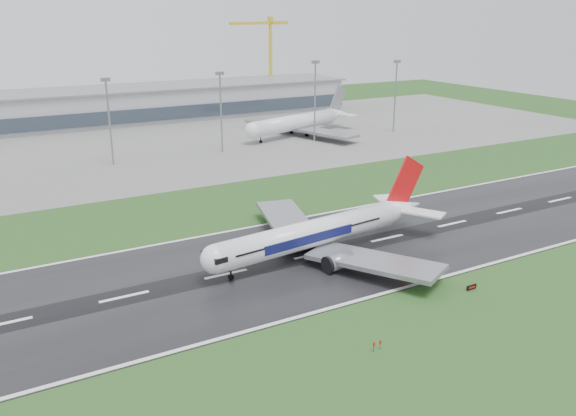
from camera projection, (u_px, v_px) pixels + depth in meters
ground at (312, 255)px, 124.37m from camera, size 520.00×520.00×0.00m
runway at (312, 255)px, 124.35m from camera, size 400.00×45.00×0.10m
apron at (146, 145)px, 228.01m from camera, size 400.00×130.00×0.08m
terminal at (109, 106)px, 275.41m from camera, size 240.00×36.00×15.00m
main_airliner at (325, 215)px, 122.88m from camera, size 64.26×61.83×17.18m
parked_airliner at (298, 114)px, 244.49m from camera, size 76.12×73.31×18.12m
tower_crane at (271, 62)px, 326.21m from camera, size 45.08×21.70×47.21m
runway_sign at (471, 287)px, 108.52m from camera, size 2.30×0.75×1.04m
floodmast_2 at (110, 124)px, 194.41m from camera, size 0.64×0.64×27.97m
floodmast_3 at (221, 114)px, 212.87m from camera, size 0.64×0.64×28.14m
floodmast_4 at (315, 103)px, 230.99m from camera, size 0.64×0.64×30.60m
floodmast_5 at (395, 98)px, 249.79m from camera, size 0.64×0.64×29.33m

